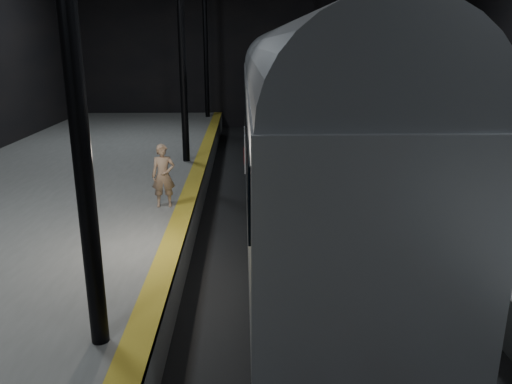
{
  "coord_description": "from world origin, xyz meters",
  "views": [
    {
      "loc": [
        -1.64,
        -10.61,
        5.28
      ],
      "look_at": [
        -1.35,
        0.42,
        2.0
      ],
      "focal_mm": 35.0,
      "sensor_mm": 36.0,
      "label": 1
    }
  ],
  "objects": [
    {
      "name": "track",
      "position": [
        0.0,
        0.0,
        0.07
      ],
      "size": [
        2.4,
        43.0,
        0.24
      ],
      "color": "#3F3328",
      "rests_on": "ground"
    },
    {
      "name": "tactile_strip",
      "position": [
        -3.25,
        0.0,
        1.0
      ],
      "size": [
        0.5,
        43.8,
        0.01
      ],
      "primitive_type": "cube",
      "color": "olive",
      "rests_on": "platform_left"
    },
    {
      "name": "ground",
      "position": [
        0.0,
        0.0,
        0.0
      ],
      "size": [
        44.0,
        44.0,
        0.0
      ],
      "primitive_type": "plane",
      "color": "black",
      "rests_on": "ground"
    },
    {
      "name": "train",
      "position": [
        -0.0,
        5.38,
        3.19
      ],
      "size": [
        3.2,
        21.42,
        5.73
      ],
      "color": "#ADAFB5",
      "rests_on": "ground"
    },
    {
      "name": "woman",
      "position": [
        -3.8,
        2.49,
        1.86
      ],
      "size": [
        0.67,
        0.48,
        1.73
      ],
      "primitive_type": "imported",
      "rotation": [
        0.0,
        0.0,
        0.11
      ],
      "color": "#92735A",
      "rests_on": "platform_left"
    }
  ]
}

